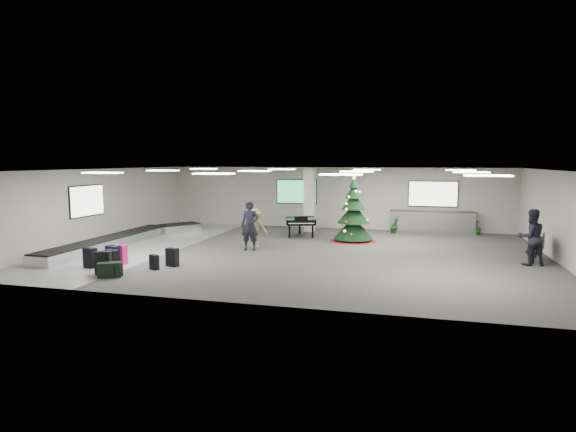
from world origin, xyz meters
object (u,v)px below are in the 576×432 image
(bench, at_px, (538,246))
(potted_plant_left, at_px, (394,226))
(pink_suitcase, at_px, (121,254))
(traveler_a, at_px, (250,226))
(christmas_tree, at_px, (353,218))
(baggage_carousel, at_px, (125,239))
(traveler_b, at_px, (255,228))
(potted_plant_right, at_px, (477,227))
(traveler_bench, at_px, (531,237))
(service_counter, at_px, (432,222))
(grand_piano, at_px, (300,221))

(bench, bearing_deg, potted_plant_left, 150.73)
(pink_suitcase, distance_m, potted_plant_left, 12.99)
(traveler_a, bearing_deg, christmas_tree, 37.22)
(baggage_carousel, height_order, christmas_tree, christmas_tree)
(potted_plant_left, bearing_deg, baggage_carousel, -151.93)
(baggage_carousel, relative_size, bench, 6.21)
(christmas_tree, xyz_separation_m, bench, (6.88, -2.59, -0.48))
(pink_suitcase, distance_m, traveler_b, 5.44)
(traveler_b, bearing_deg, potted_plant_right, 19.60)
(christmas_tree, height_order, traveler_bench, christmas_tree)
(baggage_carousel, xyz_separation_m, service_counter, (12.84, 6.73, 0.33))
(grand_piano, bearing_deg, christmas_tree, -32.86)
(traveler_a, relative_size, traveler_bench, 1.02)
(bench, distance_m, potted_plant_left, 7.43)
(christmas_tree, relative_size, potted_plant_left, 3.84)
(potted_plant_left, height_order, potted_plant_right, potted_plant_left)
(bench, distance_m, traveler_a, 10.60)
(grand_piano, xyz_separation_m, traveler_b, (-1.11, -3.42, 0.09))
(baggage_carousel, xyz_separation_m, traveler_a, (5.67, -0.05, 0.77))
(grand_piano, bearing_deg, traveler_b, -124.16)
(bench, height_order, traveler_a, traveler_a)
(service_counter, distance_m, bench, 7.02)
(traveler_a, xyz_separation_m, potted_plant_left, (5.37, 5.94, -0.60))
(potted_plant_right, bearing_deg, christmas_tree, -148.37)
(traveler_bench, bearing_deg, traveler_b, -21.85)
(service_counter, relative_size, pink_suitcase, 5.86)
(service_counter, distance_m, potted_plant_right, 2.06)
(christmas_tree, xyz_separation_m, potted_plant_right, (5.52, 3.40, -0.64))
(potted_plant_left, bearing_deg, christmas_tree, -121.71)
(traveler_b, bearing_deg, baggage_carousel, 171.68)
(christmas_tree, bearing_deg, traveler_bench, -27.99)
(baggage_carousel, bearing_deg, grand_piano, 30.24)
(baggage_carousel, distance_m, traveler_b, 5.73)
(baggage_carousel, relative_size, grand_piano, 4.71)
(traveler_b, bearing_deg, bench, -13.36)
(service_counter, relative_size, bench, 2.59)
(pink_suitcase, height_order, potted_plant_left, potted_plant_left)
(pink_suitcase, relative_size, grand_piano, 0.34)
(traveler_a, distance_m, potted_plant_right, 11.38)
(traveler_bench, xyz_separation_m, potted_plant_left, (-4.77, 6.13, -0.58))
(christmas_tree, bearing_deg, service_counter, 45.66)
(service_counter, height_order, bench, service_counter)
(traveler_a, height_order, potted_plant_right, traveler_a)
(grand_piano, distance_m, bench, 10.04)
(baggage_carousel, bearing_deg, bench, 2.08)
(traveler_a, xyz_separation_m, traveler_b, (0.00, 0.59, -0.18))
(service_counter, bearing_deg, traveler_a, -136.57)
(christmas_tree, distance_m, traveler_bench, 7.29)
(grand_piano, bearing_deg, traveler_bench, -41.11)
(potted_plant_left, bearing_deg, traveler_a, -132.11)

